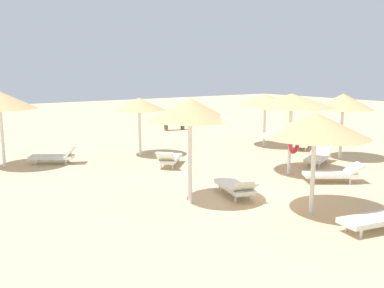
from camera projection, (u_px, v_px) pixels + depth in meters
The scene contains 15 objects.
ground_plane at pixel (252, 199), 12.36m from camera, with size 80.00×80.00×0.00m, color #D1B284.
parasol_1 at pixel (190, 110), 11.54m from camera, with size 2.31×2.31×2.96m.
parasol_2 at pixel (315, 125), 10.69m from camera, with size 2.71×2.71×2.65m.
parasol_3 at pixel (291, 101), 14.91m from camera, with size 3.02×3.02×2.89m.
parasol_4 at pixel (265, 99), 20.55m from camera, with size 2.71×2.71×2.57m.
parasol_6 at pixel (139, 104), 18.23m from camera, with size 2.28×2.28×2.53m.
parasol_7 at pixel (343, 102), 17.53m from camera, with size 2.46×2.46×2.74m.
lounger_0 at pixel (55, 156), 16.96m from camera, with size 1.90×1.56×0.79m.
lounger_1 at pixel (236, 187), 12.53m from camera, with size 1.17×2.00×0.68m.
lounger_2 at pixel (379, 217), 9.93m from camera, with size 1.94×1.02×0.81m.
lounger_3 at pixel (334, 174), 14.12m from camera, with size 1.93×1.61×0.66m.
lounger_4 at pixel (302, 142), 20.28m from camera, with size 1.90×1.57×0.79m.
lounger_6 at pixel (169, 158), 16.52m from camera, with size 1.79×1.79×0.73m.
lounger_7 at pixel (319, 156), 16.90m from camera, with size 1.99×1.34×0.70m.
bench_0 at pixel (174, 125), 26.47m from camera, with size 1.55×0.68×0.49m.
Camera 1 is at (-8.29, -8.72, 3.69)m, focal length 39.92 mm.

